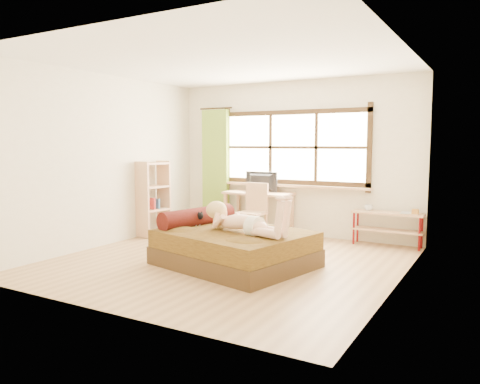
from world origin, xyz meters
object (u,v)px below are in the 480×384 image
Objects in this scene: woman at (243,211)px; desk at (258,198)px; chair at (254,208)px; pipe_shelf at (388,221)px; bed at (232,246)px; bookshelf at (153,198)px; kitten at (194,217)px.

woman is 1.06× the size of desk.
pipe_shelf is (2.14, 0.48, -0.13)m from chair.
woman is at bearing -64.70° from chair.
desk is at bearing 121.30° from bed.
woman is 1.94m from chair.
desk is (-0.68, 2.07, 0.40)m from bed.
bookshelf is at bearing -144.71° from desk.
kitten is 1.82m from bookshelf.
kitten is (-0.87, 0.15, -0.17)m from woman.
bookshelf is at bearing 168.60° from woman.
kitten is at bearing -174.47° from bed.
kitten is 1.98m from desk.
kitten is at bearing -26.89° from bookshelf.
woman reaches higher than desk.
bookshelf is (-1.55, 0.95, 0.09)m from kitten.
woman is 1.00× the size of bookshelf.
bookshelf is (-2.23, 1.04, 0.41)m from bed.
woman is at bearing 3.31° from kitten.
desk is 2.26m from pipe_shelf.
bed is 0.53m from woman.
desk is at bearing 103.27° from kitten.
pipe_shelf is at bearing 14.42° from chair.
bookshelf is at bearing -156.37° from chair.
desk reaches higher than kitten.
bookshelf is (-1.65, -0.66, 0.14)m from chair.
kitten is 0.29× the size of chair.
desk is 0.40m from chair.
chair is 2.19m from pipe_shelf.
kitten is (-0.67, 0.09, 0.32)m from bed.
chair is at bearing -72.57° from desk.
bed is 1.82m from chair.
chair is (0.10, -0.36, -0.13)m from desk.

